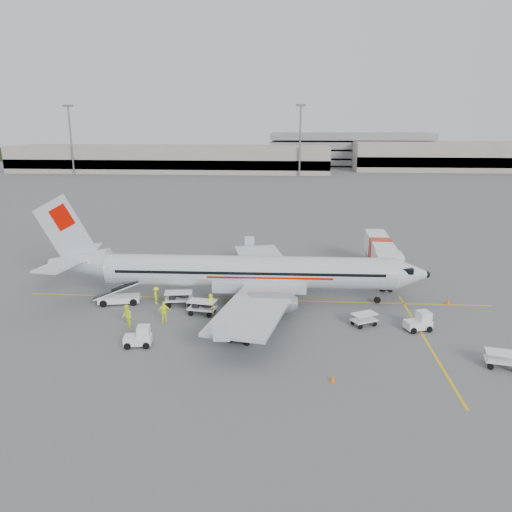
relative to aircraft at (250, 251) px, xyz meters
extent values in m
plane|color=#56595B|center=(0.43, 0.23, -4.89)|extent=(360.00, 360.00, 0.00)
cube|color=yellow|center=(0.43, 0.23, -4.88)|extent=(44.00, 0.20, 0.01)
cube|color=yellow|center=(14.43, -7.77, -4.88)|extent=(0.20, 20.00, 0.01)
cone|color=orange|center=(18.48, 0.39, -4.55)|extent=(0.42, 0.42, 0.68)
cone|color=orange|center=(-3.93, 9.13, -4.57)|extent=(0.39, 0.39, 0.64)
cone|color=orange|center=(6.77, -14.96, -4.62)|extent=(0.33, 0.33, 0.54)
imported|color=#CEE41B|center=(-3.05, -3.79, -3.95)|extent=(0.82, 0.74, 1.88)
imported|color=#CEE41B|center=(-9.51, -7.10, -3.94)|extent=(1.10, 1.16, 1.89)
imported|color=#CEE41B|center=(-8.59, -1.50, -4.07)|extent=(0.84, 1.17, 1.63)
imported|color=#CEE41B|center=(-6.72, -5.86, -3.97)|extent=(1.17, 0.79, 1.84)
camera|label=1|loc=(4.06, -44.53, 11.34)|focal=35.00mm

